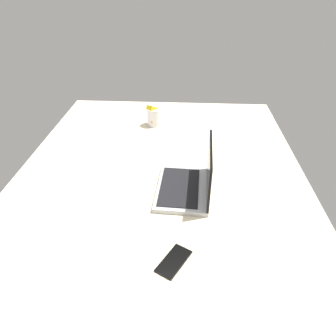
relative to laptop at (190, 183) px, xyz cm
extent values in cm
cube|color=beige|center=(-16.79, -14.26, -13.41)|extent=(180.00, 140.00, 18.00)
cube|color=#B7BABC|center=(-0.15, -3.04, -3.41)|extent=(34.10, 24.61, 2.00)
cube|color=black|center=(-0.23, -4.54, -2.21)|extent=(29.81, 18.42, 0.40)
cube|color=black|center=(0.40, 7.95, 8.09)|extent=(33.01, 2.64, 21.00)
cylinder|color=silver|center=(-67.74, -22.35, 1.09)|extent=(9.00, 9.00, 11.00)
cube|color=orange|center=(-66.73, -22.96, -0.47)|extent=(7.68, 6.75, 5.72)
cube|color=orange|center=(-68.37, -22.48, 3.02)|extent=(7.14, 6.81, 4.25)
cube|color=yellow|center=(-67.74, -23.36, 6.50)|extent=(8.26, 8.22, 5.48)
cube|color=black|center=(40.09, -5.29, -4.01)|extent=(15.53, 12.82, 0.80)
camera|label=1|loc=(111.28, -3.04, 80.83)|focal=33.22mm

